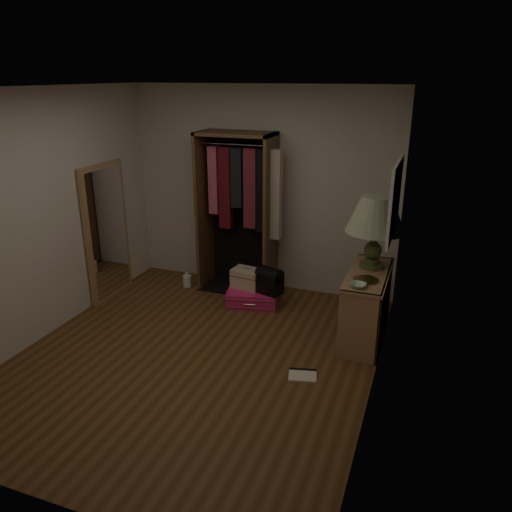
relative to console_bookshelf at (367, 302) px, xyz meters
The scene contains 13 objects.
ground 1.89m from the console_bookshelf, 146.24° to the right, with size 4.00×4.00×0.00m, color #563518.
room_walls 2.08m from the console_bookshelf, 146.06° to the right, with size 3.52×4.02×2.60m.
console_bookshelf is the anchor object (origin of this frame).
open_wardrobe 2.04m from the console_bookshelf, 156.75° to the left, with size 1.07×0.50×2.05m.
floor_mirror 3.27m from the console_bookshelf, behind, with size 0.06×0.80×1.70m.
pink_suitcase 1.50m from the console_bookshelf, 167.35° to the left, with size 0.71×0.58×0.19m.
train_case 1.57m from the console_bookshelf, 166.32° to the left, with size 0.39×0.30×0.26m.
black_bag 1.25m from the console_bookshelf, 165.44° to the left, with size 0.35×0.28×0.33m.
table_lamp 0.93m from the console_bookshelf, 89.14° to the left, with size 0.75×0.75×0.78m.
brass_tray 0.44m from the console_bookshelf, 89.46° to the right, with size 0.31×0.31×0.01m.
ceramic_bowl 0.58m from the console_bookshelf, 96.24° to the right, with size 0.16×0.16×0.04m, color #B1D5B1.
white_jug 2.53m from the console_bookshelf, 167.79° to the left, with size 0.13×0.13×0.20m.
floor_book 1.15m from the console_bookshelf, 113.36° to the right, with size 0.31×0.27×0.02m.
Camera 1 is at (2.09, -3.94, 2.71)m, focal length 35.00 mm.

